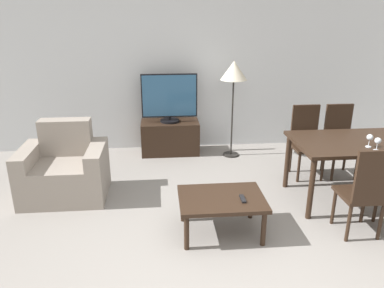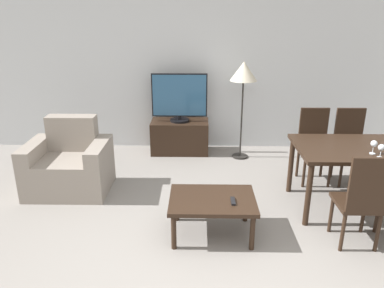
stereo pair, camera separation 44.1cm
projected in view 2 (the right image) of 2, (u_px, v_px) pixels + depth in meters
The scene contains 13 objects.
wall_back at pixel (205, 64), 5.82m from camera, with size 7.28×0.06×2.70m.
armchair at pixel (69, 166), 4.64m from camera, with size 0.97×0.75×0.89m.
tv_stand at pixel (180, 137), 5.91m from camera, with size 0.89×0.47×0.51m.
tv at pixel (179, 98), 5.69m from camera, with size 0.85×0.30×0.74m.
coffee_table at pixel (212, 203), 3.68m from camera, with size 0.85×0.62×0.40m.
dining_table at pixel (357, 154), 4.10m from camera, with size 1.33×0.89×0.74m.
dining_chair_near at pixel (362, 198), 3.43m from camera, with size 0.40×0.40×0.95m.
dining_chair_far at pixel (350, 143), 4.86m from camera, with size 0.40×0.40×0.95m.
dining_chair_far_left at pixel (314, 143), 4.86m from camera, with size 0.40×0.40×0.95m.
floor_lamp at pixel (244, 75), 5.35m from camera, with size 0.39×0.39×1.46m.
remote_primary at pixel (233, 201), 3.59m from camera, with size 0.04×0.15×0.02m.
wine_glass_left at pixel (374, 145), 3.84m from camera, with size 0.07×0.07×0.15m.
wine_glass_center at pixel (381, 148), 3.73m from camera, with size 0.07×0.07×0.15m.
Camera 2 is at (-0.10, -2.44, 2.15)m, focal length 35.00 mm.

